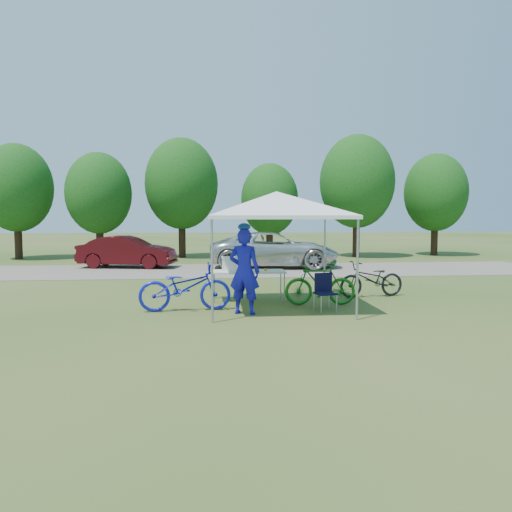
% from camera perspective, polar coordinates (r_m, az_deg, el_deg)
% --- Properties ---
extents(ground, '(100.00, 100.00, 0.00)m').
position_cam_1_polar(ground, '(11.83, 2.30, -5.94)').
color(ground, '#2D5119').
rests_on(ground, ground).
extents(gravel_strip, '(24.00, 5.00, 0.02)m').
position_cam_1_polar(gravel_strip, '(19.71, -0.71, -1.62)').
color(gravel_strip, gray).
rests_on(gravel_strip, ground).
extents(canopy, '(4.53, 4.53, 3.00)m').
position_cam_1_polar(canopy, '(11.63, 2.34, 7.00)').
color(canopy, '#A5A5AA').
rests_on(canopy, ground).
extents(treeline, '(24.89, 4.28, 6.30)m').
position_cam_1_polar(treeline, '(25.64, -2.44, 7.74)').
color(treeline, '#382314').
rests_on(treeline, ground).
extents(folding_table, '(1.86, 0.78, 0.77)m').
position_cam_1_polar(folding_table, '(12.74, -0.87, -1.89)').
color(folding_table, white).
rests_on(folding_table, ground).
extents(folding_chair, '(0.52, 0.54, 0.85)m').
position_cam_1_polar(folding_chair, '(11.57, 7.82, -3.71)').
color(folding_chair, black).
rests_on(folding_chair, ground).
extents(cooler, '(0.50, 0.34, 0.36)m').
position_cam_1_polar(cooler, '(12.69, -2.80, -0.89)').
color(cooler, white).
rests_on(cooler, folding_table).
extents(ice_cream_cup, '(0.08, 0.08, 0.06)m').
position_cam_1_polar(ice_cream_cup, '(12.72, 1.11, -1.56)').
color(ice_cream_cup, gold).
rests_on(ice_cream_cup, folding_table).
extents(cyclist, '(0.80, 0.66, 1.89)m').
position_cam_1_polar(cyclist, '(10.98, -1.35, -1.78)').
color(cyclist, '#1716B6').
rests_on(cyclist, ground).
extents(bike_blue, '(2.15, 0.93, 1.09)m').
position_cam_1_polar(bike_blue, '(11.49, -8.11, -3.53)').
color(bike_blue, '#151DBD').
rests_on(bike_blue, ground).
extents(bike_green, '(1.74, 0.59, 1.03)m').
position_cam_1_polar(bike_green, '(12.21, 7.35, -3.20)').
color(bike_green, '#156217').
rests_on(bike_green, ground).
extents(bike_dark, '(1.92, 0.99, 0.96)m').
position_cam_1_polar(bike_dark, '(13.63, 13.11, -2.59)').
color(bike_dark, black).
rests_on(bike_dark, ground).
extents(minivan, '(5.46, 2.80, 1.47)m').
position_cam_1_polar(minivan, '(20.61, 2.12, 0.74)').
color(minivan, silver).
rests_on(minivan, gravel_strip).
extents(sedan, '(4.13, 2.09, 1.30)m').
position_cam_1_polar(sedan, '(21.24, -14.50, 0.48)').
color(sedan, '#480C10').
rests_on(sedan, gravel_strip).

